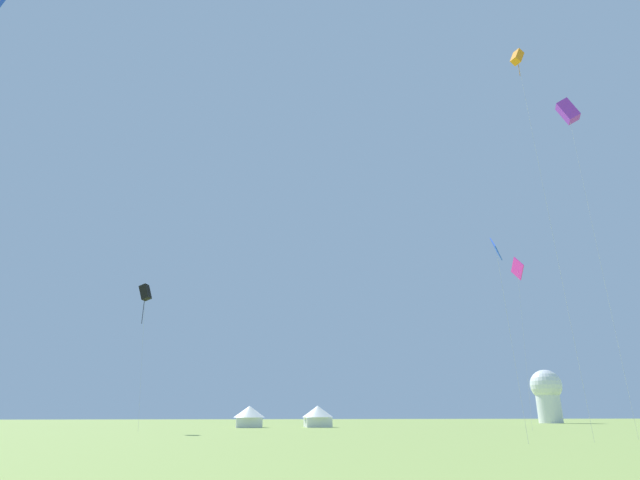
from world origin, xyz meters
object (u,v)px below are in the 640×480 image
Objects in this scene: kite_purple_box at (568,112)px; festival_tent_left at (249,415)px; festival_tent_right at (318,415)px; observatory_dome at (547,393)px; kite_orange_box at (517,59)px; kite_black_box at (145,293)px; kite_magenta_diamond at (517,269)px; kite_blue_diamond at (496,252)px.

kite_purple_box is 6.91× the size of festival_tent_left.
observatory_dome is (53.80, 25.76, 4.40)m from festival_tent_right.
observatory_dome is (43.18, 67.65, -25.37)m from kite_orange_box.
festival_tent_right is at bearing 34.43° from kite_black_box.
kite_purple_box reaches higher than kite_black_box.
observatory_dome is at bearing 25.59° from festival_tent_right.
kite_orange_box is 3.00× the size of observatory_dome.
festival_tent_right is (-22.67, 18.56, -17.64)m from kite_magenta_diamond.
festival_tent_right is 59.81m from observatory_dome.
festival_tent_left is 9.73m from festival_tent_right.
kite_blue_diamond reaches higher than festival_tent_left.
kite_purple_box is 1.46× the size of kite_magenta_diamond.
kite_purple_box is 54.58m from festival_tent_left.
kite_orange_box reaches higher than kite_black_box.
kite_black_box is 45.87m from kite_magenta_diamond.
kite_black_box is 30.83m from festival_tent_right.
kite_magenta_diamond is at bearing 55.15° from kite_blue_diamond.
kite_magenta_diamond is 30.30m from kite_blue_diamond.
kite_blue_diamond is 3.17× the size of festival_tent_left.
kite_magenta_diamond reaches higher than festival_tent_left.
festival_tent_right is at bearing -154.41° from observatory_dome.
kite_black_box is 24.49m from festival_tent_left.
kite_orange_box is 7.33× the size of festival_tent_left.
kite_black_box is 0.49× the size of kite_orange_box.
festival_tent_left is 68.69m from observatory_dome.
kite_purple_box reaches higher than observatory_dome.
kite_magenta_diamond is 41.31m from festival_tent_left.
kite_blue_diamond is at bearing -168.51° from kite_orange_box.
kite_orange_box reaches higher than kite_magenta_diamond.
kite_black_box is at bearing 176.42° from kite_magenta_diamond.
kite_purple_box reaches higher than festival_tent_left.
kite_purple_box is 8.31m from kite_orange_box.
kite_magenta_diamond is (4.92, 19.65, -9.96)m from kite_purple_box.
kite_orange_box reaches higher than festival_tent_left.
kite_black_box is 3.57× the size of festival_tent_right.
kite_blue_diamond is 3.13× the size of festival_tent_right.
observatory_dome is at bearing 54.92° from kite_magenta_diamond.
kite_magenta_diamond reaches higher than kite_blue_diamond.
kite_orange_box is (-7.13, -3.67, 2.18)m from kite_purple_box.
observatory_dome is (76.71, 41.47, -8.96)m from kite_black_box.
kite_purple_box is 6.81× the size of festival_tent_right.
kite_purple_box is at bearing 21.22° from kite_blue_diamond.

